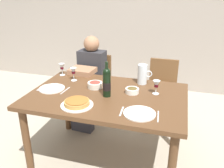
# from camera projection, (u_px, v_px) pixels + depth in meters

# --- Properties ---
(ground_plane) EXTENTS (8.00, 8.00, 0.00)m
(ground_plane) POSITION_uv_depth(u_px,v_px,m) (108.00, 158.00, 2.59)
(ground_plane) COLOR #B2A893
(back_wall) EXTENTS (8.00, 0.10, 2.80)m
(back_wall) POSITION_uv_depth(u_px,v_px,m) (146.00, 8.00, 4.01)
(back_wall) COLOR #A3998E
(back_wall) RESTS_ON ground
(dining_table) EXTENTS (1.50, 1.00, 0.76)m
(dining_table) POSITION_uv_depth(u_px,v_px,m) (107.00, 103.00, 2.34)
(dining_table) COLOR brown
(dining_table) RESTS_ON ground
(wine_bottle) EXTENTS (0.08, 0.08, 0.34)m
(wine_bottle) POSITION_uv_depth(u_px,v_px,m) (107.00, 82.00, 2.22)
(wine_bottle) COLOR black
(wine_bottle) RESTS_ON dining_table
(water_pitcher) EXTENTS (0.15, 0.10, 0.21)m
(water_pitcher) POSITION_uv_depth(u_px,v_px,m) (142.00, 75.00, 2.53)
(water_pitcher) COLOR silver
(water_pitcher) RESTS_ON dining_table
(baked_tart) EXTENTS (0.28, 0.28, 0.06)m
(baked_tart) POSITION_uv_depth(u_px,v_px,m) (77.00, 103.00, 2.08)
(baked_tart) COLOR white
(baked_tart) RESTS_ON dining_table
(salad_bowl) EXTENTS (0.15, 0.15, 0.07)m
(salad_bowl) POSITION_uv_depth(u_px,v_px,m) (95.00, 84.00, 2.45)
(salad_bowl) COLOR silver
(salad_bowl) RESTS_ON dining_table
(olive_bowl) EXTENTS (0.13, 0.13, 0.06)m
(olive_bowl) POSITION_uv_depth(u_px,v_px,m) (132.00, 90.00, 2.32)
(olive_bowl) COLOR white
(olive_bowl) RESTS_ON dining_table
(wine_glass_left_diner) EXTENTS (0.07, 0.07, 0.14)m
(wine_glass_left_diner) POSITION_uv_depth(u_px,v_px,m) (62.00, 67.00, 2.78)
(wine_glass_left_diner) COLOR silver
(wine_glass_left_diner) RESTS_ON dining_table
(wine_glass_right_diner) EXTENTS (0.07, 0.07, 0.14)m
(wine_glass_right_diner) POSITION_uv_depth(u_px,v_px,m) (156.00, 85.00, 2.28)
(wine_glass_right_diner) COLOR silver
(wine_glass_right_diner) RESTS_ON dining_table
(wine_glass_centre) EXTENTS (0.07, 0.07, 0.15)m
(wine_glass_centre) POSITION_uv_depth(u_px,v_px,m) (73.00, 71.00, 2.61)
(wine_glass_centre) COLOR silver
(wine_glass_centre) RESTS_ON dining_table
(dinner_plate_left_setting) EXTENTS (0.27, 0.27, 0.01)m
(dinner_plate_left_setting) POSITION_uv_depth(u_px,v_px,m) (140.00, 113.00, 1.94)
(dinner_plate_left_setting) COLOR white
(dinner_plate_left_setting) RESTS_ON dining_table
(dinner_plate_right_setting) EXTENTS (0.26, 0.26, 0.01)m
(dinner_plate_right_setting) POSITION_uv_depth(u_px,v_px,m) (52.00, 89.00, 2.42)
(dinner_plate_right_setting) COLOR white
(dinner_plate_right_setting) RESTS_ON dining_table
(fork_left_setting) EXTENTS (0.02, 0.16, 0.00)m
(fork_left_setting) POSITION_uv_depth(u_px,v_px,m) (122.00, 111.00, 1.98)
(fork_left_setting) COLOR silver
(fork_left_setting) RESTS_ON dining_table
(knife_left_setting) EXTENTS (0.03, 0.18, 0.00)m
(knife_left_setting) POSITION_uv_depth(u_px,v_px,m) (158.00, 116.00, 1.90)
(knife_left_setting) COLOR silver
(knife_left_setting) RESTS_ON dining_table
(knife_right_setting) EXTENTS (0.02, 0.18, 0.00)m
(knife_right_setting) POSITION_uv_depth(u_px,v_px,m) (65.00, 91.00, 2.38)
(knife_right_setting) COLOR silver
(knife_right_setting) RESTS_ON dining_table
(spoon_right_setting) EXTENTS (0.02, 0.16, 0.00)m
(spoon_right_setting) POSITION_uv_depth(u_px,v_px,m) (41.00, 88.00, 2.46)
(spoon_right_setting) COLOR silver
(spoon_right_setting) RESTS_ON dining_table
(chair_left) EXTENTS (0.43, 0.43, 0.87)m
(chair_left) POSITION_uv_depth(u_px,v_px,m) (96.00, 82.00, 3.32)
(chair_left) COLOR brown
(chair_left) RESTS_ON ground
(diner_left) EXTENTS (0.35, 0.52, 1.16)m
(diner_left) POSITION_uv_depth(u_px,v_px,m) (89.00, 80.00, 3.07)
(diner_left) COLOR #2D2D33
(diner_left) RESTS_ON ground
(chair_right) EXTENTS (0.41, 0.41, 0.87)m
(chair_right) POSITION_uv_depth(u_px,v_px,m) (161.00, 89.00, 3.10)
(chair_right) COLOR brown
(chair_right) RESTS_ON ground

